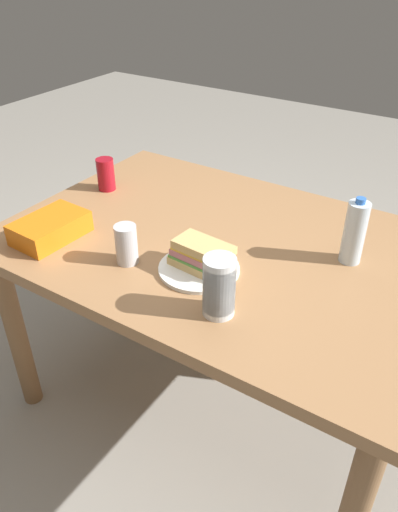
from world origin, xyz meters
TOP-DOWN VIEW (x-y plane):
  - ground_plane at (0.00, 0.00)m, footprint 8.00×8.00m
  - dining_table at (0.00, 0.00)m, footprint 1.40×0.96m
  - paper_plate at (0.02, -0.18)m, footprint 0.24×0.24m
  - sandwich at (0.03, -0.18)m, footprint 0.19×0.11m
  - soda_can_red at (-0.57, 0.09)m, footprint 0.07×0.07m
  - chip_bag at (-0.48, -0.28)m, footprint 0.16×0.24m
  - water_bottle_tall at (0.37, 0.11)m, footprint 0.06×0.06m
  - plastic_cup_stack at (0.17, -0.31)m, footprint 0.08×0.08m
  - soda_can_silver at (-0.18, -0.25)m, footprint 0.07×0.07m

SIDE VIEW (x-z plane):
  - ground_plane at x=0.00m, z-range 0.00..0.00m
  - dining_table at x=0.00m, z-range 0.27..1.01m
  - paper_plate at x=0.02m, z-range 0.74..0.75m
  - chip_bag at x=-0.48m, z-range 0.74..0.81m
  - sandwich at x=0.03m, z-range 0.75..0.83m
  - soda_can_red at x=-0.57m, z-range 0.74..0.86m
  - soda_can_silver at x=-0.18m, z-range 0.74..0.86m
  - plastic_cup_stack at x=0.17m, z-range 0.74..0.90m
  - water_bottle_tall at x=0.37m, z-range 0.73..0.94m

